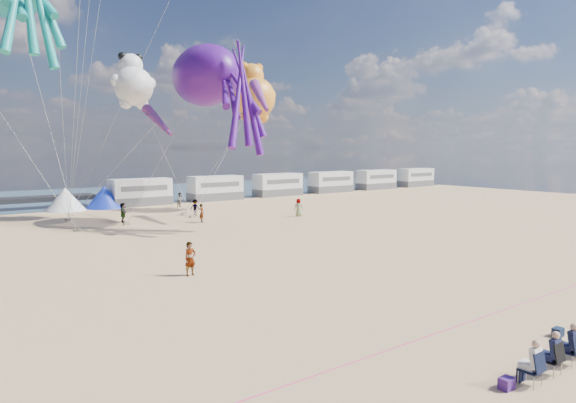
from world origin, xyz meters
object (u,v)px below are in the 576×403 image
object	(u,v)px
sandbag_a	(77,230)
windsock_right	(158,121)
motorhome_0	(141,192)
motorhome_1	(215,188)
beachgoer_0	(299,207)
kite_teddy_orange	(255,98)
cooler_purple	(507,383)
standing_person	(190,259)
sandbag_b	(127,224)
motorhome_3	(331,182)
sandbag_d	(184,213)
sandbag_e	(69,220)
tent_blue	(105,197)
windsock_mid	(260,96)
motorhome_2	(278,185)
beachgoer_4	(123,213)
beachgoer_1	(180,200)
motorhome_5	(416,177)
kite_panda	(133,86)
motorhome_4	(376,180)
beachgoer_2	(195,207)
tent_white	(65,199)
spectator_row	(569,344)
kite_octopus_purple	(206,76)
beachgoer_5	(202,213)
cooler_navy	(558,332)
sandbag_c	(192,217)

from	to	relation	value
sandbag_a	windsock_right	distance (m)	10.64
motorhome_0	motorhome_1	world-z (taller)	same
motorhome_0	windsock_right	xyz separation A→B (m)	(-4.41, -15.87, 7.09)
beachgoer_0	kite_teddy_orange	xyz separation A→B (m)	(-0.42, 6.76, 10.67)
cooler_purple	standing_person	xyz separation A→B (m)	(-1.25, 16.34, 0.71)
standing_person	sandbag_b	world-z (taller)	standing_person
motorhome_3	sandbag_d	bearing A→B (deg)	-160.09
sandbag_e	beachgoer_0	bearing A→B (deg)	-28.30
tent_blue	windsock_mid	distance (m)	21.67
motorhome_2	beachgoer_4	distance (m)	27.74
beachgoer_1	motorhome_0	bearing A→B (deg)	104.09
motorhome_3	motorhome_5	size ratio (longest dim) A/B	1.00
sandbag_d	tent_blue	bearing A→B (deg)	113.60
motorhome_2	kite_teddy_orange	size ratio (longest dim) A/B	0.91
tent_blue	windsock_mid	size ratio (longest dim) A/B	0.60
motorhome_0	motorhome_2	xyz separation A→B (m)	(19.00, 0.00, 0.00)
sandbag_a	kite_panda	distance (m)	14.27
motorhome_3	motorhome_4	size ratio (longest dim) A/B	1.00
motorhome_2	beachgoer_2	world-z (taller)	motorhome_2
tent_white	windsock_mid	xyz separation A→B (m)	(12.58, -17.31, 9.81)
spectator_row	kite_octopus_purple	distance (m)	35.35
motorhome_1	spectator_row	bearing A→B (deg)	-107.24
beachgoer_5	sandbag_b	world-z (taller)	beachgoer_5
beachgoer_4	windsock_right	xyz separation A→B (m)	(1.71, -4.11, 7.74)
sandbag_d	beachgoer_2	bearing A→B (deg)	-71.63
sandbag_a	kite_octopus_purple	distance (m)	16.37
motorhome_1	kite_octopus_purple	world-z (taller)	kite_octopus_purple
motorhome_4	tent_white	xyz separation A→B (m)	(-46.00, 0.00, -0.30)
cooler_purple	beachgoer_1	world-z (taller)	beachgoer_1
beachgoer_4	kite_panda	xyz separation A→B (m)	(1.98, 1.89, 11.11)
cooler_navy	sandbag_e	xyz separation A→B (m)	(-6.15, 39.61, -0.04)
kite_teddy_orange	cooler_purple	bearing A→B (deg)	-123.45
kite_octopus_purple	motorhome_3	bearing A→B (deg)	34.92
sandbag_a	motorhome_1	bearing A→B (deg)	35.55
motorhome_1	kite_octopus_purple	bearing A→B (deg)	-120.92
beachgoer_0	motorhome_2	bearing A→B (deg)	-96.18
standing_person	sandbag_d	xyz separation A→B (m)	(10.31, 22.20, -0.76)
spectator_row	beachgoer_4	bearing A→B (deg)	90.66
motorhome_2	cooler_navy	distance (m)	52.75
motorhome_5	sandbag_b	bearing A→B (deg)	-165.84
beachgoer_2	motorhome_1	bearing A→B (deg)	-77.42
motorhome_3	beachgoer_2	size ratio (longest dim) A/B	4.20
sandbag_a	sandbag_c	world-z (taller)	same
motorhome_4	sandbag_b	world-z (taller)	motorhome_4
tent_white	windsock_right	distance (m)	17.87
sandbag_a	sandbag_d	bearing A→B (deg)	20.93
spectator_row	beachgoer_4	distance (m)	37.20
sandbag_c	kite_octopus_purple	distance (m)	12.88
motorhome_3	tent_blue	xyz separation A→B (m)	(-32.50, 0.00, -0.30)
motorhome_4	sandbag_d	bearing A→B (deg)	-164.86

